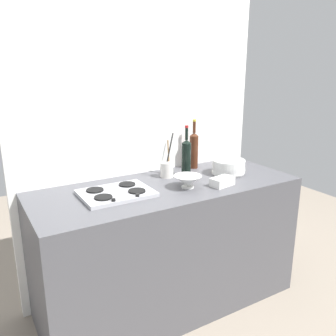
% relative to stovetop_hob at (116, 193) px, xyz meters
% --- Properties ---
extents(ground_plane, '(6.00, 6.00, 0.00)m').
position_rel_stovetop_hob_xyz_m(ground_plane, '(0.37, -0.00, -0.91)').
color(ground_plane, gray).
rests_on(ground_plane, ground).
extents(counter_block, '(1.80, 0.70, 0.90)m').
position_rel_stovetop_hob_xyz_m(counter_block, '(0.37, -0.00, -0.46)').
color(counter_block, '#4C4C51').
rests_on(counter_block, ground).
extents(backsplash_panel, '(1.90, 0.06, 2.16)m').
position_rel_stovetop_hob_xyz_m(backsplash_panel, '(0.37, 0.38, 0.17)').
color(backsplash_panel, white).
rests_on(backsplash_panel, ground).
extents(stovetop_hob, '(0.43, 0.32, 0.04)m').
position_rel_stovetop_hob_xyz_m(stovetop_hob, '(0.00, 0.00, 0.00)').
color(stovetop_hob, '#B2B2B7').
rests_on(stovetop_hob, counter_block).
extents(plate_stack, '(0.24, 0.24, 0.11)m').
position_rel_stovetop_hob_xyz_m(plate_stack, '(0.89, -0.00, 0.04)').
color(plate_stack, white).
rests_on(plate_stack, counter_block).
extents(wine_bottle_leftmost, '(0.07, 0.07, 0.37)m').
position_rel_stovetop_hob_xyz_m(wine_bottle_leftmost, '(0.60, 0.12, 0.13)').
color(wine_bottle_leftmost, black).
rests_on(wine_bottle_leftmost, counter_block).
extents(wine_bottle_mid_left, '(0.07, 0.07, 0.38)m').
position_rel_stovetop_hob_xyz_m(wine_bottle_mid_left, '(0.76, 0.26, 0.13)').
color(wine_bottle_mid_left, '#472314').
rests_on(wine_bottle_mid_left, counter_block).
extents(mixing_bowl, '(0.18, 0.18, 0.08)m').
position_rel_stovetop_hob_xyz_m(mixing_bowl, '(0.46, -0.11, 0.03)').
color(mixing_bowl, white).
rests_on(mixing_bowl, counter_block).
extents(butter_dish, '(0.17, 0.12, 0.06)m').
position_rel_stovetop_hob_xyz_m(butter_dish, '(0.68, -0.19, 0.01)').
color(butter_dish, white).
rests_on(butter_dish, counter_block).
extents(utensil_crock, '(0.09, 0.09, 0.32)m').
position_rel_stovetop_hob_xyz_m(utensil_crock, '(0.46, 0.16, 0.05)').
color(utensil_crock, silver).
rests_on(utensil_crock, counter_block).
extents(condiment_jar_front, '(0.06, 0.06, 0.08)m').
position_rel_stovetop_hob_xyz_m(condiment_jar_front, '(0.99, 0.16, 0.02)').
color(condiment_jar_front, '#C64C2D').
rests_on(condiment_jar_front, counter_block).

